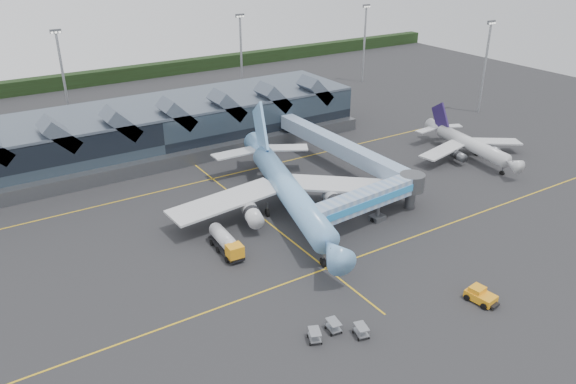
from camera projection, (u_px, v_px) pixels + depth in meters
ground at (295, 243)px, 82.74m from camera, size 260.00×260.00×0.00m
taxi_stripes at (261, 217)px, 90.38m from camera, size 120.00×60.00×0.01m
tree_line_far at (92, 78)px, 165.91m from camera, size 260.00×4.00×4.00m
terminal at (148, 130)px, 114.37m from camera, size 90.00×22.25×12.52m
light_masts at (226, 64)px, 135.58m from camera, size 132.40×42.56×22.45m
main_airliner at (287, 189)px, 90.00m from camera, size 38.08×44.68×14.57m
regional_jet at (469, 144)px, 112.81m from camera, size 24.19×26.63×9.15m
jet_bridge at (375, 197)px, 86.95m from camera, size 24.15×5.43×6.08m
fuel_truck at (225, 241)px, 80.12m from camera, size 2.89×8.78×2.93m
pushback_tug at (480, 296)px, 69.63m from camera, size 2.98×4.26×1.78m
baggage_carts at (337, 330)px, 63.67m from camera, size 6.81×4.52×1.37m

